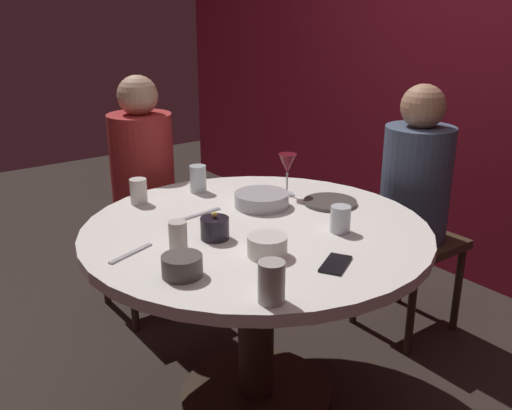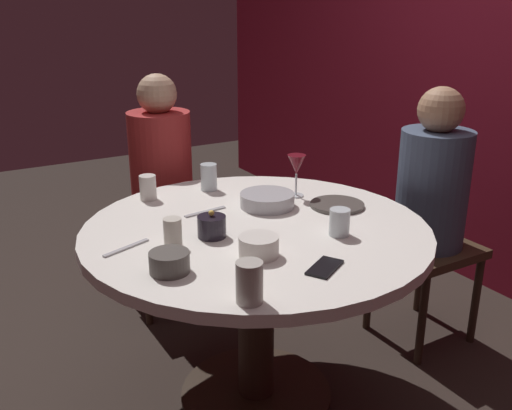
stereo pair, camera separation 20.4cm
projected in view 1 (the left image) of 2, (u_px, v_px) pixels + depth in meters
ground_plane at (256, 396)px, 2.32m from camera, size 8.00×8.00×0.00m
dining_table at (256, 267)px, 2.12m from camera, size 1.25×1.25×0.74m
seated_diner_left at (143, 172)px, 2.76m from camera, size 0.40×0.40×1.19m
seated_diner_back at (416, 185)px, 2.58m from camera, size 0.40×0.40×1.17m
candle_holder at (215, 228)px, 1.95m from camera, size 0.10×0.10×0.10m
wine_glass at (287, 165)px, 2.36m from camera, size 0.08×0.08×0.18m
dinner_plate at (330, 202)px, 2.29m from camera, size 0.21×0.21×0.01m
cell_phone at (336, 264)px, 1.76m from camera, size 0.13×0.16×0.01m
bowl_serving_large at (262, 200)px, 2.26m from camera, size 0.21×0.21×0.06m
bowl_salad_center at (267, 246)px, 1.82m from camera, size 0.13×0.13×0.07m
bowl_small_white at (182, 266)px, 1.68m from camera, size 0.12×0.12×0.06m
cup_near_candle at (340, 219)px, 2.00m from camera, size 0.07×0.07×0.09m
cup_by_left_diner at (139, 191)px, 2.28m from camera, size 0.07×0.07×0.10m
cup_by_right_diner at (198, 179)px, 2.42m from camera, size 0.07×0.07×0.11m
cup_center_front at (178, 236)px, 1.86m from camera, size 0.06×0.06×0.10m
cup_far_edge at (271, 282)px, 1.53m from camera, size 0.07×0.07×0.12m
fork_near_plate at (201, 214)px, 2.18m from camera, size 0.04×0.18×0.01m
knife_near_plate at (131, 253)px, 1.84m from camera, size 0.08×0.17×0.01m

